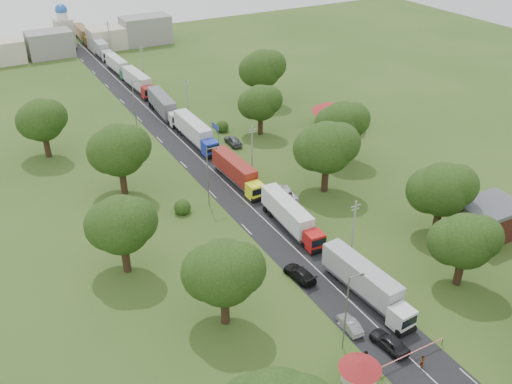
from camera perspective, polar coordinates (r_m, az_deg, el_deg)
ground at (r=81.13m, az=3.33°, el=-5.14°), size 260.00×260.00×0.00m
road at (r=95.99m, az=-2.98°, el=0.85°), size 8.00×200.00×0.04m
boom_barrier at (r=65.11m, az=14.44°, el=-15.76°), size 9.22×0.35×1.18m
guard_booth at (r=61.25m, az=10.35°, el=-17.08°), size 4.40×4.40×3.45m
info_sign at (r=108.85m, az=-4.09°, el=6.23°), size 0.12×3.10×4.10m
pole_1 at (r=76.60m, az=9.72°, el=-3.68°), size 1.60×0.24×9.00m
pole_2 at (r=96.87m, az=-0.39°, el=4.30°), size 1.60×0.24×9.00m
pole_3 at (r=120.28m, az=-6.89°, el=9.30°), size 1.60×0.24×9.00m
pole_4 at (r=145.33m, az=-11.30°, el=12.56°), size 1.60×0.24×9.00m
pole_5 at (r=171.29m, az=-14.46°, el=14.81°), size 1.60×0.24×9.00m
lamp_0 at (r=62.51m, az=9.12°, el=-11.47°), size 2.03×0.22×10.00m
lamp_1 at (r=87.40m, az=-4.76°, el=1.83°), size 2.03×0.22×10.00m
lamp_2 at (r=117.55m, az=-12.03°, el=8.81°), size 2.03×0.22×10.00m
tree_2 at (r=74.50m, az=20.15°, el=-4.57°), size 8.00×8.00×10.10m
tree_3 at (r=83.67m, az=18.09°, el=0.28°), size 8.80×8.80×11.07m
tree_4 at (r=90.91m, az=7.05°, el=4.48°), size 9.60×9.60×12.05m
tree_5 at (r=101.98m, az=8.60°, el=6.87°), size 8.80×8.80×11.07m
tree_6 at (r=111.73m, az=0.41°, el=8.93°), size 8.00×8.00×10.10m
tree_7 at (r=127.86m, az=0.63°, el=12.26°), size 9.60×9.60×12.05m
tree_10 at (r=64.02m, az=-3.31°, el=-7.98°), size 8.80×8.80×11.07m
tree_11 at (r=73.85m, az=-13.37°, el=-3.15°), size 8.80×8.80×11.07m
tree_12 at (r=91.94m, az=-13.56°, el=4.14°), size 9.60×9.60×12.05m
tree_13 at (r=108.98m, az=-20.66°, el=6.77°), size 8.80×8.80×11.07m
house_brick at (r=87.81m, az=22.28°, el=-2.56°), size 8.60×6.60×5.20m
house_cream at (r=116.54m, az=8.17°, el=7.97°), size 10.08×10.08×5.80m
distant_town at (r=175.21m, az=-16.44°, el=14.46°), size 52.00×8.00×8.00m
church at (r=181.46m, az=-18.65°, el=15.26°), size 5.00×5.00×12.30m
truck_0 at (r=71.73m, az=10.98°, el=-8.87°), size 3.33×15.14×4.18m
truck_1 at (r=83.22m, az=3.46°, el=-2.39°), size 3.03×14.54×4.02m
truck_2 at (r=95.20m, az=-1.91°, el=2.07°), size 2.80×14.43×3.99m
truck_3 at (r=110.08m, az=-6.10°, el=6.01°), size 2.73×15.63×4.34m
truck_4 at (r=123.79m, az=-9.20°, el=8.54°), size 3.47×15.56×4.30m
truck_5 at (r=139.62m, az=-11.68°, el=10.75°), size 3.20×15.27×4.22m
truck_6 at (r=153.70m, az=-13.64°, el=12.21°), size 2.76×13.84×3.83m
truck_7 at (r=170.47m, az=-15.36°, el=13.79°), size 2.97×15.62×4.32m
truck_8 at (r=187.07m, az=-16.89°, el=14.90°), size 2.72×14.74×4.08m
car_lane_front at (r=66.56m, az=13.20°, el=-14.41°), size 2.52×5.07×1.66m
car_lane_mid at (r=68.03m, az=9.37°, el=-12.94°), size 1.78×4.15×1.33m
car_lane_rear at (r=74.42m, az=4.39°, el=-8.14°), size 2.70×5.37×1.50m
car_verge_near at (r=91.58m, az=2.86°, el=-0.08°), size 3.54×6.27×1.65m
car_verge_far at (r=109.34m, az=-2.31°, el=5.15°), size 2.08×4.94×1.67m
pedestrian_near at (r=65.31m, az=16.32°, el=-16.00°), size 0.72×0.68×1.66m
pedestrian_booth at (r=64.12m, az=10.91°, el=-16.04°), size 1.05×1.15×1.90m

